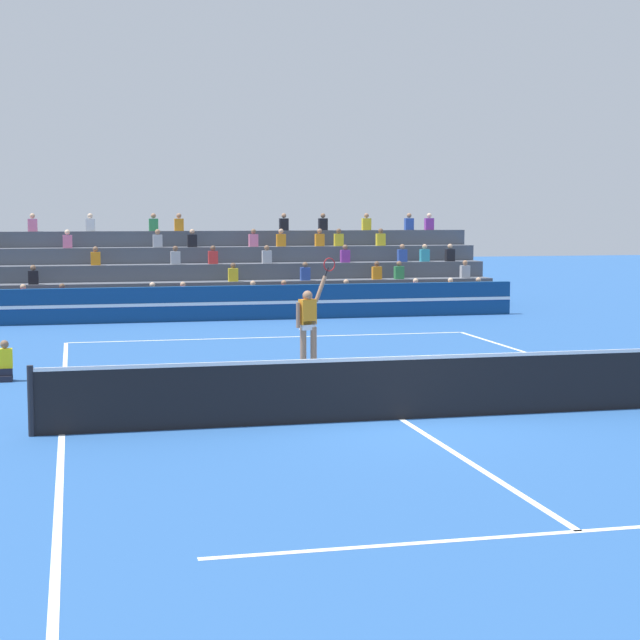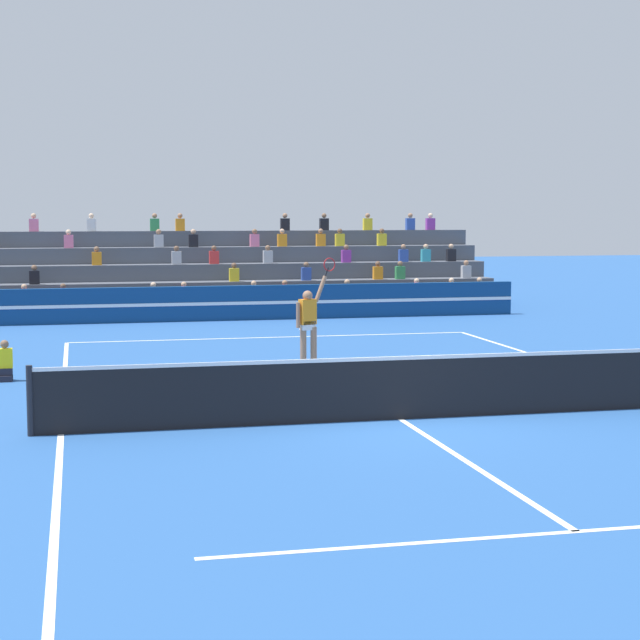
# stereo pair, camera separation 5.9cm
# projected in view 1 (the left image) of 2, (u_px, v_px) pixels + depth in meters

# --- Properties ---
(ground_plane) EXTENTS (120.00, 120.00, 0.00)m
(ground_plane) POSITION_uv_depth(u_px,v_px,m) (401.00, 419.00, 17.77)
(ground_plane) COLOR #285699
(court_lines) EXTENTS (11.10, 23.90, 0.01)m
(court_lines) POSITION_uv_depth(u_px,v_px,m) (401.00, 419.00, 17.77)
(court_lines) COLOR white
(court_lines) RESTS_ON ground
(tennis_net) EXTENTS (12.00, 0.10, 1.10)m
(tennis_net) POSITION_uv_depth(u_px,v_px,m) (402.00, 387.00, 17.72)
(tennis_net) COLOR black
(tennis_net) RESTS_ON ground
(sponsor_banner_wall) EXTENTS (18.00, 0.26, 1.10)m
(sponsor_banner_wall) POSITION_uv_depth(u_px,v_px,m) (244.00, 303.00, 33.94)
(sponsor_banner_wall) COLOR navy
(sponsor_banner_wall) RESTS_ON ground
(bleacher_stand) EXTENTS (18.27, 4.75, 3.38)m
(bleacher_stand) POSITION_uv_depth(u_px,v_px,m) (227.00, 281.00, 37.58)
(bleacher_stand) COLOR #4C515B
(bleacher_stand) RESTS_ON ground
(ball_kid_courtside) EXTENTS (0.30, 0.36, 0.84)m
(ball_kid_courtside) POSITION_uv_depth(u_px,v_px,m) (5.00, 365.00, 21.73)
(ball_kid_courtside) COLOR black
(ball_kid_courtside) RESTS_ON ground
(tennis_player) EXTENTS (1.01, 0.42, 2.47)m
(tennis_player) POSITION_uv_depth(u_px,v_px,m) (309.00, 323.00, 23.58)
(tennis_player) COLOR #9E7051
(tennis_player) RESTS_ON ground
(tennis_ball) EXTENTS (0.07, 0.07, 0.07)m
(tennis_ball) POSITION_uv_depth(u_px,v_px,m) (343.00, 362.00, 24.35)
(tennis_ball) COLOR #C6DB33
(tennis_ball) RESTS_ON ground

